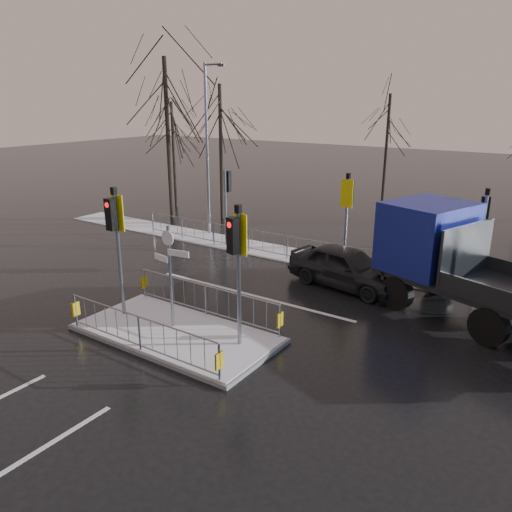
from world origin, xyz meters
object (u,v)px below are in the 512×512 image
Objects in this scene: traffic_island at (176,323)px; car_far_lane at (346,267)px; street_lamp_left at (208,144)px; flatbed_truck at (455,258)px.

car_far_lane is at bearing 69.18° from traffic_island.
street_lamp_left is at bearing 124.07° from traffic_island.
traffic_island is 0.76× the size of flatbed_truck.
traffic_island is 1.35× the size of car_far_lane.
flatbed_truck is 0.96× the size of street_lamp_left.
car_far_lane is at bearing -19.08° from street_lamp_left.
flatbed_truck is (3.71, -0.20, 1.07)m from car_far_lane.
street_lamp_left is (-6.42, 9.49, 4.10)m from traffic_island.
flatbed_truck is (6.15, 6.23, 1.43)m from traffic_island.
street_lamp_left reaches higher than flatbed_truck.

